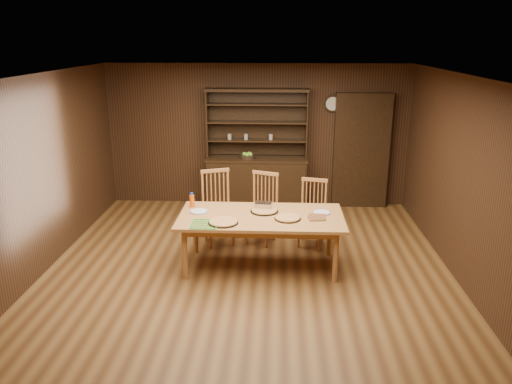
{
  "coord_description": "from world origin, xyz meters",
  "views": [
    {
      "loc": [
        0.4,
        -6.09,
        3.06
      ],
      "look_at": [
        0.09,
        0.4,
        1.02
      ],
      "focal_mm": 35.0,
      "sensor_mm": 36.0,
      "label": 1
    }
  ],
  "objects_px": {
    "dining_table": "(261,220)",
    "chair_left": "(217,204)",
    "chair_center": "(263,205)",
    "chair_right": "(312,210)",
    "juice_bottle": "(192,200)",
    "china_hutch": "(257,176)"
  },
  "relations": [
    {
      "from": "dining_table",
      "to": "chair_right",
      "type": "xyz_separation_m",
      "value": [
        0.75,
        0.85,
        -0.15
      ]
    },
    {
      "from": "china_hutch",
      "to": "chair_center",
      "type": "distance_m",
      "value": 1.62
    },
    {
      "from": "china_hutch",
      "to": "chair_right",
      "type": "relative_size",
      "value": 2.14
    },
    {
      "from": "juice_bottle",
      "to": "dining_table",
      "type": "bearing_deg",
      "value": -17.44
    },
    {
      "from": "chair_right",
      "to": "juice_bottle",
      "type": "relative_size",
      "value": 4.91
    },
    {
      "from": "chair_left",
      "to": "juice_bottle",
      "type": "xyz_separation_m",
      "value": [
        -0.29,
        -0.55,
        0.24
      ]
    },
    {
      "from": "chair_right",
      "to": "chair_center",
      "type": "bearing_deg",
      "value": -171.81
    },
    {
      "from": "dining_table",
      "to": "chair_right",
      "type": "distance_m",
      "value": 1.14
    },
    {
      "from": "china_hutch",
      "to": "chair_right",
      "type": "bearing_deg",
      "value": -61.38
    },
    {
      "from": "chair_left",
      "to": "juice_bottle",
      "type": "bearing_deg",
      "value": -138.44
    },
    {
      "from": "chair_center",
      "to": "chair_left",
      "type": "bearing_deg",
      "value": -153.18
    },
    {
      "from": "china_hutch",
      "to": "chair_left",
      "type": "height_order",
      "value": "china_hutch"
    },
    {
      "from": "china_hutch",
      "to": "juice_bottle",
      "type": "xyz_separation_m",
      "value": [
        -0.82,
        -2.23,
        0.25
      ]
    },
    {
      "from": "dining_table",
      "to": "chair_center",
      "type": "relative_size",
      "value": 2.04
    },
    {
      "from": "dining_table",
      "to": "chair_left",
      "type": "distance_m",
      "value": 1.11
    },
    {
      "from": "juice_bottle",
      "to": "chair_left",
      "type": "bearing_deg",
      "value": 62.47
    },
    {
      "from": "chair_center",
      "to": "chair_right",
      "type": "xyz_separation_m",
      "value": [
        0.76,
        -0.08,
        -0.04
      ]
    },
    {
      "from": "chair_center",
      "to": "chair_right",
      "type": "bearing_deg",
      "value": 15.73
    },
    {
      "from": "chair_center",
      "to": "juice_bottle",
      "type": "xyz_separation_m",
      "value": [
        -0.98,
        -0.62,
        0.27
      ]
    },
    {
      "from": "dining_table",
      "to": "juice_bottle",
      "type": "xyz_separation_m",
      "value": [
        -0.99,
        0.31,
        0.16
      ]
    },
    {
      "from": "chair_center",
      "to": "chair_right",
      "type": "relative_size",
      "value": 1.07
    },
    {
      "from": "chair_right",
      "to": "dining_table",
      "type": "bearing_deg",
      "value": -117.44
    }
  ]
}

